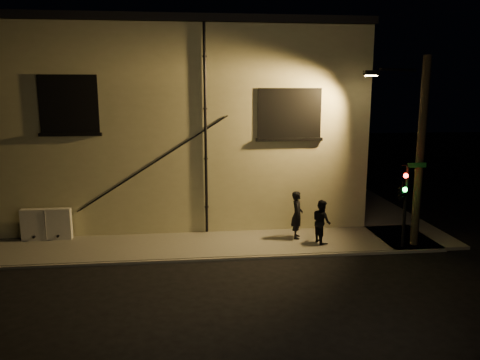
{
  "coord_description": "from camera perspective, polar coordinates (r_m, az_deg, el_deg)",
  "views": [
    {
      "loc": [
        -2.53,
        -15.71,
        6.0
      ],
      "look_at": [
        -0.55,
        1.8,
        2.52
      ],
      "focal_mm": 35.0,
      "sensor_mm": 36.0,
      "label": 1
    }
  ],
  "objects": [
    {
      "name": "ground",
      "position": [
        17.01,
        2.55,
        -9.51
      ],
      "size": [
        90.0,
        90.0,
        0.0
      ],
      "primitive_type": "plane",
      "color": "black"
    },
    {
      "name": "streetlamp_pole",
      "position": [
        18.49,
        20.81,
        3.6
      ],
      "size": [
        2.02,
        1.39,
        7.15
      ],
      "color": "black",
      "rests_on": "ground"
    },
    {
      "name": "traffic_signal",
      "position": [
        18.09,
        19.18,
        -1.39
      ],
      "size": [
        1.26,
        1.88,
        3.2
      ],
      "color": "black",
      "rests_on": "sidewalk"
    },
    {
      "name": "sidewalk",
      "position": [
        21.29,
        3.97,
        -5.07
      ],
      "size": [
        21.0,
        16.0,
        0.12
      ],
      "color": "#65655B",
      "rests_on": "ground"
    },
    {
      "name": "utility_cabinet",
      "position": [
        19.94,
        -22.51,
        -5.0
      ],
      "size": [
        1.89,
        0.32,
        1.25
      ],
      "primitive_type": "cube",
      "color": "silver",
      "rests_on": "sidewalk"
    },
    {
      "name": "building",
      "position": [
        24.76,
        -7.59,
        7.37
      ],
      "size": [
        16.2,
        12.23,
        8.8
      ],
      "color": "#C6C28E",
      "rests_on": "ground"
    },
    {
      "name": "pedestrian_b",
      "position": [
        18.3,
        9.91,
        -5.0
      ],
      "size": [
        0.8,
        0.94,
        1.68
      ],
      "primitive_type": "imported",
      "rotation": [
        0.0,
        0.0,
        1.79
      ],
      "color": "black",
      "rests_on": "sidewalk"
    },
    {
      "name": "pedestrian_a",
      "position": [
        18.67,
        6.97,
        -4.23
      ],
      "size": [
        0.59,
        0.77,
        1.9
      ],
      "primitive_type": "imported",
      "rotation": [
        0.0,
        0.0,
        1.37
      ],
      "color": "black",
      "rests_on": "sidewalk"
    }
  ]
}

